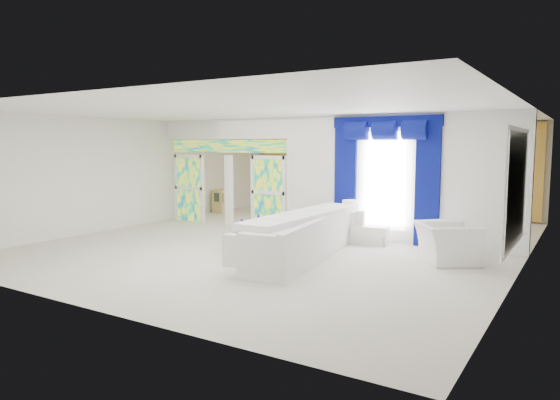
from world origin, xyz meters
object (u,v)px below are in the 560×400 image
Objects in this scene: console_table at (361,234)px; armchair at (447,243)px; white_sofa at (305,238)px; grand_piano at (307,201)px; coffee_table at (258,238)px.

console_table is 1.05× the size of armchair.
white_sofa is 6.59m from grand_piano.
white_sofa reaches higher than console_table.
coffee_table is at bearing 67.49° from armchair.
armchair is at bearing -32.55° from grand_piano.
grand_piano is (-5.69, 4.72, 0.06)m from armchair.
coffee_table is 1.51× the size of console_table.
console_table is at bearing 32.69° from armchair.
coffee_table is 4.00m from armchair.
coffee_table reaches higher than console_table.
coffee_table is (-1.35, 0.30, -0.19)m from white_sofa.
grand_piano reaches higher than coffee_table.
console_table is at bearing 44.78° from coffee_table.
armchair is 7.40m from grand_piano.
console_table is 5.16m from grand_piano.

